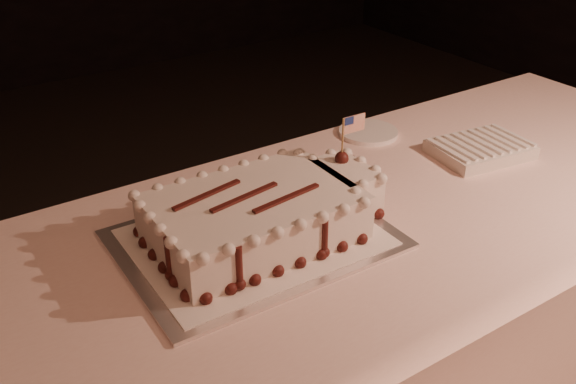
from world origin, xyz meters
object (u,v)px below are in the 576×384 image
cake_board (254,239)px  side_plate (368,132)px  banquet_table (304,372)px  sheet_cake (266,213)px  napkin_stack (480,149)px

cake_board → side_plate: side_plate is taller
banquet_table → sheet_cake: bearing=149.5°
banquet_table → side_plate: side_plate is taller
banquet_table → sheet_cake: sheet_cake is taller
banquet_table → napkin_stack: 0.70m
cake_board → napkin_stack: size_ratio=2.07×
napkin_stack → side_plate: 0.29m
banquet_table → napkin_stack: bearing=6.0°
banquet_table → cake_board: (-0.10, 0.04, 0.38)m
sheet_cake → side_plate: 0.56m
cake_board → side_plate: 0.58m
sheet_cake → side_plate: bearing=28.8°
banquet_table → napkin_stack: napkin_stack is taller
sheet_cake → napkin_stack: sheet_cake is taller
cake_board → sheet_cake: size_ratio=1.05×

